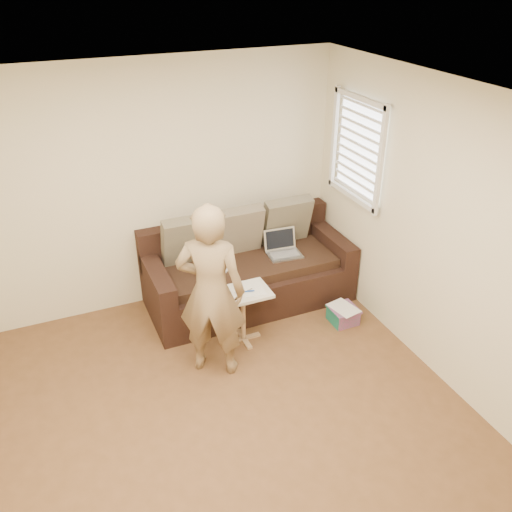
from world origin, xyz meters
name	(u,v)px	position (x,y,z in m)	size (l,w,h in m)	color
floor	(234,438)	(0.00, 0.00, 0.00)	(4.50, 4.50, 0.00)	brown
ceiling	(225,114)	(0.00, 0.00, 2.60)	(4.50, 4.50, 0.00)	white
wall_back	(151,189)	(0.00, 2.25, 1.30)	(4.00, 4.00, 0.00)	beige
wall_right	(459,249)	(2.00, 0.00, 1.30)	(4.50, 4.50, 0.00)	beige
window_blinds	(358,149)	(1.95, 1.50, 1.70)	(0.12, 0.88, 1.08)	white
sofa	(249,268)	(0.88, 1.77, 0.42)	(2.20, 0.95, 0.85)	black
pillow_left	(188,240)	(0.28, 1.98, 0.79)	(0.55, 0.14, 0.55)	brown
pillow_mid	(237,231)	(0.83, 1.97, 0.79)	(0.55, 0.14, 0.55)	#706650
pillow_right	(286,221)	(1.43, 1.99, 0.79)	(0.55, 0.14, 0.55)	brown
laptop_silver	(285,255)	(1.28, 1.71, 0.52)	(0.36, 0.26, 0.24)	#B7BABC
laptop_white	(215,272)	(0.46, 1.69, 0.52)	(0.34, 0.24, 0.24)	white
person	(211,292)	(0.15, 0.88, 0.84)	(0.61, 0.41, 1.67)	olive
side_table	(243,316)	(0.55, 1.15, 0.29)	(0.52, 0.36, 0.57)	silver
drinking_glass	(222,284)	(0.39, 1.26, 0.63)	(0.07, 0.07, 0.12)	silver
scissors	(245,292)	(0.57, 1.13, 0.58)	(0.18, 0.10, 0.02)	silver
paper_on_table	(252,288)	(0.66, 1.17, 0.57)	(0.21, 0.30, 0.00)	white
striped_box	(343,315)	(1.63, 1.01, 0.09)	(0.28, 0.28, 0.18)	#D6208F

